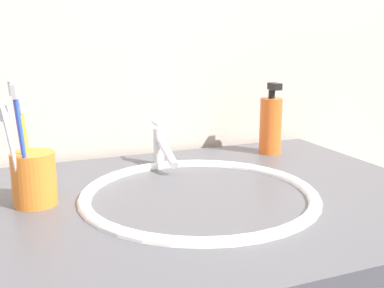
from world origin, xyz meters
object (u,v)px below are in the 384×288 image
toothbrush_blue (22,140)px  toothbrush_yellow (26,142)px  faucet (162,147)px  toothbrush_purple (21,136)px  toothbrush_cup (34,179)px  toothbrush_white (12,151)px  soap_dispenser (271,124)px

toothbrush_blue → toothbrush_yellow: 0.07m
faucet → toothbrush_yellow: toothbrush_yellow is taller
faucet → toothbrush_purple: toothbrush_purple is taller
toothbrush_cup → toothbrush_white: bearing=-141.1°
toothbrush_white → soap_dispenser: 0.63m
toothbrush_blue → toothbrush_purple: 0.03m
faucet → toothbrush_cup: 0.31m
toothbrush_blue → toothbrush_cup: bearing=65.6°
toothbrush_cup → toothbrush_blue: (-0.02, -0.03, 0.08)m
toothbrush_blue → toothbrush_yellow: (0.01, 0.07, -0.02)m
toothbrush_purple → soap_dispenser: toothbrush_purple is taller
toothbrush_cup → toothbrush_purple: (-0.02, -0.01, 0.08)m
toothbrush_white → toothbrush_blue: bearing=-30.7°
faucet → toothbrush_yellow: size_ratio=0.83×
faucet → toothbrush_purple: bearing=-153.0°
soap_dispenser → toothbrush_purple: bearing=-164.2°
toothbrush_cup → toothbrush_white: size_ratio=0.53×
toothbrush_purple → toothbrush_yellow: (0.01, 0.04, -0.02)m
faucet → toothbrush_cup: size_ratio=1.56×
toothbrush_yellow → toothbrush_cup: bearing=-77.9°
toothbrush_white → faucet: bearing=28.3°
toothbrush_white → soap_dispenser: (0.60, 0.18, -0.03)m
toothbrush_blue → faucet: bearing=30.9°
toothbrush_blue → soap_dispenser: (0.58, 0.19, -0.05)m
toothbrush_cup → soap_dispenser: size_ratio=0.53×
toothbrush_purple → faucet: bearing=27.0°
toothbrush_cup → toothbrush_purple: bearing=-153.1°
toothbrush_cup → toothbrush_blue: bearing=-114.4°
toothbrush_purple → toothbrush_blue: bearing=-89.0°
toothbrush_cup → soap_dispenser: (0.57, 0.16, 0.03)m
toothbrush_white → toothbrush_blue: 0.03m
faucet → toothbrush_blue: 0.35m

